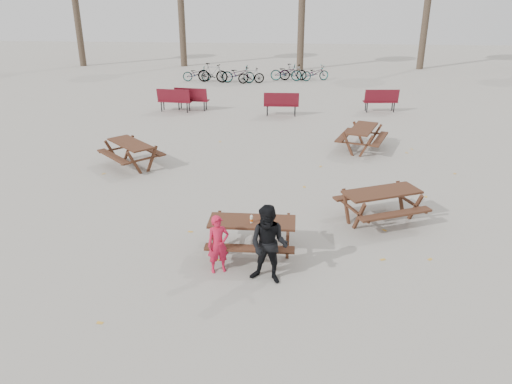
# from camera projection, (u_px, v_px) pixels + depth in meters

# --- Properties ---
(ground) EXTENTS (80.00, 80.00, 0.00)m
(ground) POSITION_uv_depth(u_px,v_px,m) (252.00, 253.00, 10.64)
(ground) COLOR gray
(ground) RESTS_ON ground
(main_picnic_table) EXTENTS (1.80, 1.45, 0.78)m
(main_picnic_table) POSITION_uv_depth(u_px,v_px,m) (252.00, 229.00, 10.41)
(main_picnic_table) COLOR #341C12
(main_picnic_table) RESTS_ON ground
(food_tray) EXTENTS (0.18, 0.11, 0.03)m
(food_tray) POSITION_uv_depth(u_px,v_px,m) (265.00, 223.00, 10.21)
(food_tray) COLOR white
(food_tray) RESTS_ON main_picnic_table
(bread_roll) EXTENTS (0.14, 0.06, 0.05)m
(bread_roll) POSITION_uv_depth(u_px,v_px,m) (265.00, 221.00, 10.20)
(bread_roll) COLOR tan
(bread_roll) RESTS_ON food_tray
(soda_bottle) EXTENTS (0.07, 0.07, 0.17)m
(soda_bottle) POSITION_uv_depth(u_px,v_px,m) (251.00, 219.00, 10.23)
(soda_bottle) COLOR silver
(soda_bottle) RESTS_ON main_picnic_table
(child) EXTENTS (0.51, 0.43, 1.20)m
(child) POSITION_uv_depth(u_px,v_px,m) (218.00, 244.00, 9.76)
(child) COLOR red
(child) RESTS_ON ground
(adult) EXTENTS (0.89, 0.77, 1.58)m
(adult) POSITION_uv_depth(u_px,v_px,m) (269.00, 245.00, 9.35)
(adult) COLOR black
(adult) RESTS_ON ground
(picnic_table_east) EXTENTS (2.27, 2.09, 0.79)m
(picnic_table_east) POSITION_uv_depth(u_px,v_px,m) (381.00, 206.00, 11.93)
(picnic_table_east) COLOR #341C12
(picnic_table_east) RESTS_ON ground
(picnic_table_north) EXTENTS (2.29, 2.28, 0.77)m
(picnic_table_north) POSITION_uv_depth(u_px,v_px,m) (131.00, 154.00, 15.55)
(picnic_table_north) COLOR #341C12
(picnic_table_north) RESTS_ON ground
(picnic_table_far) EXTENTS (1.97, 2.19, 0.78)m
(picnic_table_far) POSITION_uv_depth(u_px,v_px,m) (362.00, 139.00, 17.09)
(picnic_table_far) COLOR #341C12
(picnic_table_far) RESTS_ON ground
(park_bench_row) EXTENTS (10.72, 1.63, 1.03)m
(park_bench_row) POSITION_uv_depth(u_px,v_px,m) (257.00, 101.00, 22.07)
(park_bench_row) COLOR maroon
(park_bench_row) RESTS_ON ground
(bicycle_row) EXTENTS (8.61, 2.16, 1.08)m
(bicycle_row) POSITION_uv_depth(u_px,v_px,m) (256.00, 73.00, 28.92)
(bicycle_row) COLOR black
(bicycle_row) RESTS_ON ground
(fallen_leaves) EXTENTS (11.00, 11.00, 0.01)m
(fallen_leaves) POSITION_uv_depth(u_px,v_px,m) (280.00, 206.00, 12.90)
(fallen_leaves) COLOR gold
(fallen_leaves) RESTS_ON ground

